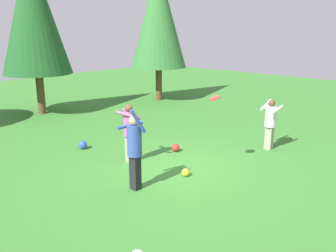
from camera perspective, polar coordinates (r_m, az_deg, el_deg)
ground_plane at (r=9.72m, az=1.55°, el=-6.80°), size 40.00×40.00×0.00m
person_thrower at (r=8.21m, az=-5.32°, el=-3.14°), size 0.62×0.60×1.97m
person_catcher at (r=11.41m, az=15.94°, el=0.87°), size 0.58×0.54×1.57m
person_bystander at (r=9.94m, az=-6.15°, el=-0.37°), size 0.69×0.73×1.66m
frisbee at (r=9.20m, az=7.46°, el=4.41°), size 0.37×0.37×0.12m
ball_red at (r=10.98m, az=1.20°, el=-3.45°), size 0.25×0.25×0.25m
ball_yellow at (r=9.24m, az=2.81°, el=-7.36°), size 0.20×0.20×0.20m
ball_blue at (r=11.51m, az=-13.36°, el=-2.92°), size 0.27×0.27×0.27m
tree_center at (r=16.41m, az=-20.63°, el=16.56°), size 2.86×2.86×6.83m
tree_far_right at (r=18.52m, az=-1.54°, el=16.87°), size 2.78×2.78×6.64m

